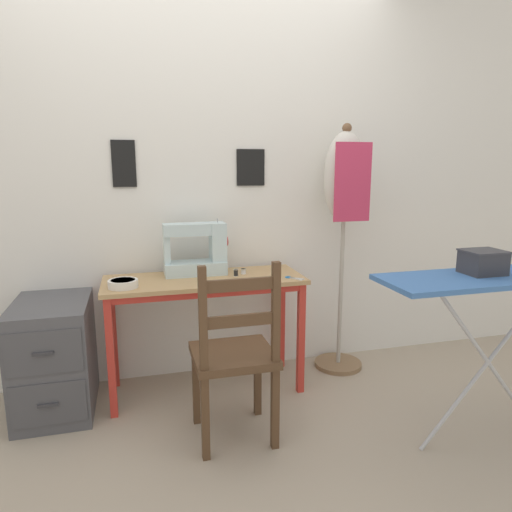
# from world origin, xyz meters

# --- Properties ---
(ground_plane) EXTENTS (14.00, 14.00, 0.00)m
(ground_plane) POSITION_xyz_m (0.00, 0.00, 0.00)
(ground_plane) COLOR tan
(wall_back) EXTENTS (10.00, 0.06, 2.55)m
(wall_back) POSITION_xyz_m (-0.00, 0.52, 1.28)
(wall_back) COLOR silver
(wall_back) RESTS_ON ground_plane
(sewing_table) EXTENTS (1.17, 0.45, 0.71)m
(sewing_table) POSITION_xyz_m (0.00, 0.21, 0.61)
(sewing_table) COLOR tan
(sewing_table) RESTS_ON ground_plane
(sewing_machine) EXTENTS (0.39, 0.16, 0.34)m
(sewing_machine) POSITION_xyz_m (-0.01, 0.33, 0.86)
(sewing_machine) COLOR silver
(sewing_machine) RESTS_ON sewing_table
(fabric_bowl) EXTENTS (0.16, 0.16, 0.04)m
(fabric_bowl) POSITION_xyz_m (-0.46, 0.13, 0.73)
(fabric_bowl) COLOR silver
(fabric_bowl) RESTS_ON sewing_table
(scissors) EXTENTS (0.10, 0.11, 0.01)m
(scissors) POSITION_xyz_m (0.50, 0.08, 0.71)
(scissors) COLOR silver
(scissors) RESTS_ON sewing_table
(thread_spool_near_machine) EXTENTS (0.03, 0.03, 0.04)m
(thread_spool_near_machine) POSITION_xyz_m (0.19, 0.22, 0.73)
(thread_spool_near_machine) COLOR black
(thread_spool_near_machine) RESTS_ON sewing_table
(thread_spool_mid_table) EXTENTS (0.04, 0.04, 0.03)m
(thread_spool_mid_table) POSITION_xyz_m (0.25, 0.26, 0.73)
(thread_spool_mid_table) COLOR silver
(thread_spool_mid_table) RESTS_ON sewing_table
(wooden_chair) EXTENTS (0.40, 0.38, 0.94)m
(wooden_chair) POSITION_xyz_m (0.06, -0.33, 0.44)
(wooden_chair) COLOR #513823
(wooden_chair) RESTS_ON ground_plane
(filing_cabinet) EXTENTS (0.40, 0.58, 0.63)m
(filing_cabinet) POSITION_xyz_m (-0.85, 0.21, 0.32)
(filing_cabinet) COLOR #4C4C51
(filing_cabinet) RESTS_ON ground_plane
(dress_form) EXTENTS (0.32, 0.32, 1.62)m
(dress_form) POSITION_xyz_m (0.93, 0.30, 1.17)
(dress_form) COLOR #846647
(dress_form) RESTS_ON ground_plane
(ironing_board) EXTENTS (1.15, 0.35, 0.87)m
(ironing_board) POSITION_xyz_m (1.25, -0.67, 0.81)
(ironing_board) COLOR #3D6BAD
(ironing_board) RESTS_ON ground_plane
(storage_box) EXTENTS (0.19, 0.16, 0.11)m
(storage_box) POSITION_xyz_m (1.20, -0.63, 0.92)
(storage_box) COLOR #333338
(storage_box) RESTS_ON ironing_board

